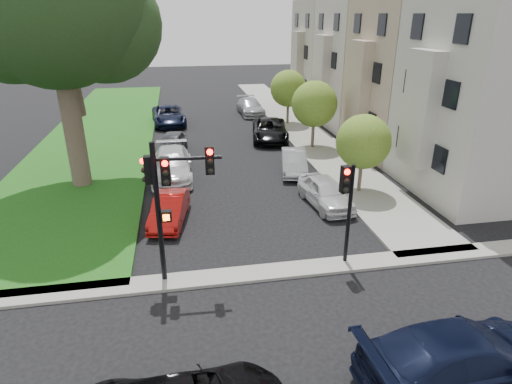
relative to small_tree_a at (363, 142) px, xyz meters
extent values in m
plane|color=black|center=(-6.20, -8.67, -2.78)|extent=(140.00, 140.00, 0.00)
cube|color=#29621C|center=(-15.20, 15.33, -2.72)|extent=(8.00, 44.00, 0.12)
cube|color=gray|center=(0.55, 15.33, -2.72)|extent=(3.50, 44.00, 0.12)
cube|color=gray|center=(-6.20, -6.67, -2.72)|extent=(60.00, 1.00, 0.12)
cube|color=#B9B8B3|center=(6.30, -0.67, 2.22)|extent=(7.00, 7.40, 10.00)
cube|color=#B9B8B3|center=(2.45, -0.67, 1.72)|extent=(0.70, 2.20, 5.50)
cube|color=black|center=(2.75, -0.67, 2.72)|extent=(0.08, 3.60, 6.00)
cube|color=#B5A48E|center=(6.30, 6.83, 2.22)|extent=(7.00, 7.40, 10.00)
cube|color=#B5A48E|center=(2.45, 6.83, 1.72)|extent=(0.70, 2.20, 5.50)
cube|color=black|center=(2.75, 6.83, 2.72)|extent=(0.08, 3.60, 6.00)
cube|color=#A0968D|center=(6.30, 14.33, 2.22)|extent=(7.00, 7.40, 10.00)
cube|color=#A0968D|center=(2.45, 14.33, 1.72)|extent=(0.70, 2.20, 5.50)
cube|color=black|center=(2.75, 14.33, 2.72)|extent=(0.08, 3.60, 6.00)
cube|color=gray|center=(6.30, 21.83, 2.22)|extent=(7.00, 7.40, 10.00)
cube|color=gray|center=(2.45, 21.83, 1.72)|extent=(0.70, 2.20, 5.50)
cube|color=black|center=(2.75, 21.83, 2.72)|extent=(0.08, 3.60, 6.00)
cylinder|color=brown|center=(-14.61, 3.68, 0.91)|extent=(1.01, 1.01, 7.38)
sphere|color=#1F391A|center=(-12.58, 4.60, 5.52)|extent=(5.90, 5.90, 5.90)
sphere|color=#1F391A|center=(-16.45, 3.22, 5.98)|extent=(6.27, 6.27, 6.27)
cylinder|color=brown|center=(0.00, 0.00, -1.79)|extent=(0.20, 0.20, 1.99)
sphere|color=#586B24|center=(0.00, 0.00, 0.01)|extent=(2.79, 2.79, 2.79)
cylinder|color=brown|center=(0.00, 8.27, -1.67)|extent=(0.22, 0.22, 2.23)
sphere|color=#586B24|center=(0.00, 8.27, 0.33)|extent=(3.12, 3.12, 3.12)
cylinder|color=brown|center=(0.00, 15.41, -1.70)|extent=(0.22, 0.22, 2.16)
sphere|color=#586B24|center=(0.00, 15.41, 0.25)|extent=(3.03, 3.03, 3.03)
cylinder|color=black|center=(-10.00, -6.47, -0.23)|extent=(0.19, 0.19, 5.11)
cylinder|color=black|center=(-8.92, -6.47, 1.74)|extent=(2.16, 0.23, 0.12)
cube|color=black|center=(-9.66, -6.47, 1.34)|extent=(0.31, 0.27, 0.93)
cube|color=black|center=(-8.23, -6.47, 1.64)|extent=(0.31, 0.27, 0.93)
cube|color=black|center=(-10.20, -6.22, 1.34)|extent=(0.27, 0.31, 0.93)
sphere|color=#FF0C05|center=(-9.66, -6.61, 1.66)|extent=(0.20, 0.20, 0.20)
sphere|color=black|center=(-9.66, -6.61, 1.03)|extent=(0.20, 0.20, 0.20)
cube|color=black|center=(-9.75, -6.47, -0.23)|extent=(0.36, 0.26, 0.37)
cube|color=#FF5905|center=(-9.75, -6.60, -0.23)|extent=(0.22, 0.03, 0.22)
cylinder|color=black|center=(-3.27, -6.47, -0.81)|extent=(0.16, 0.16, 3.95)
cube|color=black|center=(-3.53, -6.47, 0.65)|extent=(0.35, 0.31, 0.99)
sphere|color=#FF0C05|center=(-3.53, -6.62, 0.98)|extent=(0.21, 0.21, 0.21)
imported|color=black|center=(-2.47, -12.42, -1.97)|extent=(5.70, 2.56, 1.62)
imported|color=silver|center=(-2.29, -1.25, -2.08)|extent=(2.08, 4.27, 1.41)
imported|color=#999BA0|center=(-2.58, 3.66, -2.12)|extent=(2.21, 4.25, 1.33)
imported|color=black|center=(-2.50, 10.93, -2.02)|extent=(3.38, 5.83, 1.53)
imported|color=#999BA0|center=(-2.48, 19.78, -2.05)|extent=(2.21, 5.09, 1.46)
imported|color=maroon|center=(-9.82, -1.74, -2.15)|extent=(1.98, 4.03, 1.27)
imported|color=silver|center=(-9.71, 3.99, -1.98)|extent=(2.27, 5.52, 1.60)
imported|color=#3F4247|center=(-9.70, 8.98, -2.10)|extent=(2.39, 4.25, 1.37)
imported|color=black|center=(-9.99, 17.22, -2.00)|extent=(3.07, 5.82, 1.56)
camera|label=1|loc=(-9.10, -19.64, 6.01)|focal=30.00mm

